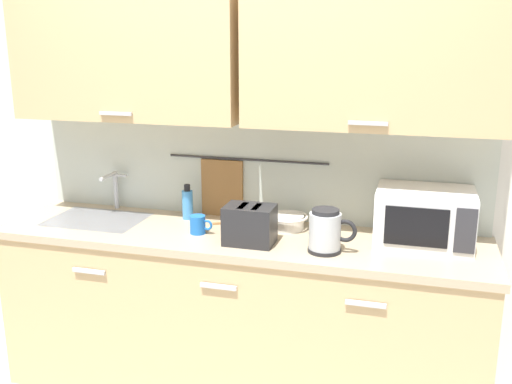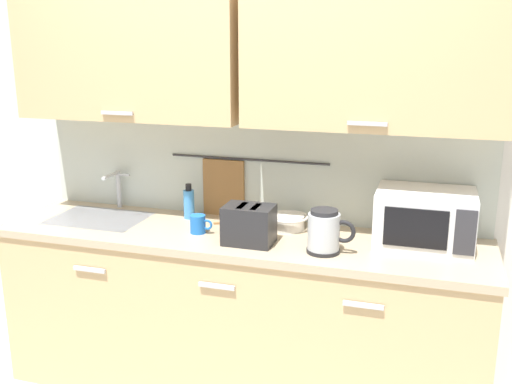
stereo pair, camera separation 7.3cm
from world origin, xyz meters
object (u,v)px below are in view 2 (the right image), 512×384
object	(u,v)px
toaster	(249,225)
electric_kettle	(325,232)
wooden_spoon	(245,222)
mug_near_sink	(198,224)
mixing_bowl	(288,221)
microwave	(425,218)
dish_soap_bottle	(189,203)

from	to	relation	value
toaster	electric_kettle	bearing A→B (deg)	-2.30
electric_kettle	wooden_spoon	xyz separation A→B (m)	(-0.50, 0.32, -0.10)
toaster	wooden_spoon	distance (m)	0.34
mug_near_sink	mixing_bowl	world-z (taller)	mug_near_sink
electric_kettle	wooden_spoon	distance (m)	0.60
microwave	toaster	xyz separation A→B (m)	(-0.81, -0.23, -0.04)
electric_kettle	mixing_bowl	world-z (taller)	electric_kettle
electric_kettle	mug_near_sink	distance (m)	0.68
microwave	mixing_bowl	world-z (taller)	microwave
microwave	dish_soap_bottle	world-z (taller)	microwave
electric_kettle	mixing_bowl	bearing A→B (deg)	131.19
electric_kettle	wooden_spoon	size ratio (longest dim) A/B	0.88
electric_kettle	toaster	xyz separation A→B (m)	(-0.38, 0.02, -0.01)
microwave	dish_soap_bottle	size ratio (longest dim) A/B	2.35
toaster	wooden_spoon	bearing A→B (deg)	111.67
dish_soap_bottle	wooden_spoon	xyz separation A→B (m)	(0.32, 0.02, -0.08)
microwave	electric_kettle	distance (m)	0.50
microwave	mug_near_sink	xyz separation A→B (m)	(-1.11, -0.16, -0.09)
toaster	dish_soap_bottle	bearing A→B (deg)	146.74
electric_kettle	mug_near_sink	xyz separation A→B (m)	(-0.67, 0.09, -0.05)
toaster	wooden_spoon	world-z (taller)	toaster
microwave	wooden_spoon	world-z (taller)	microwave
mug_near_sink	toaster	world-z (taller)	toaster
microwave	wooden_spoon	xyz separation A→B (m)	(-0.94, 0.08, -0.13)
mixing_bowl	toaster	distance (m)	0.30
mixing_bowl	wooden_spoon	world-z (taller)	mixing_bowl
dish_soap_bottle	wooden_spoon	bearing A→B (deg)	2.78
mixing_bowl	wooden_spoon	size ratio (longest dim) A/B	0.83
toaster	microwave	bearing A→B (deg)	15.78
mixing_bowl	wooden_spoon	distance (m)	0.26
microwave	toaster	size ratio (longest dim) A/B	1.80
dish_soap_bottle	toaster	xyz separation A→B (m)	(0.44, -0.29, 0.01)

